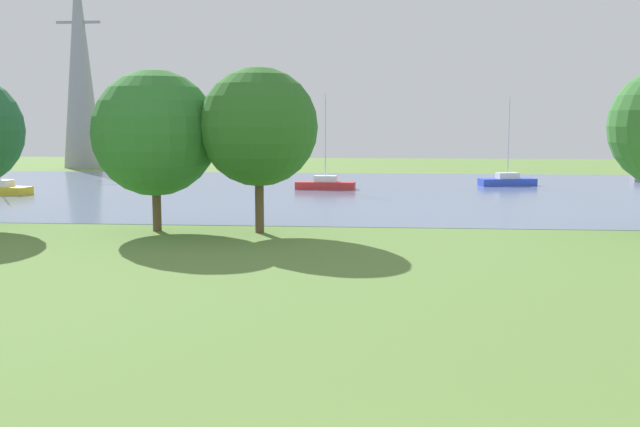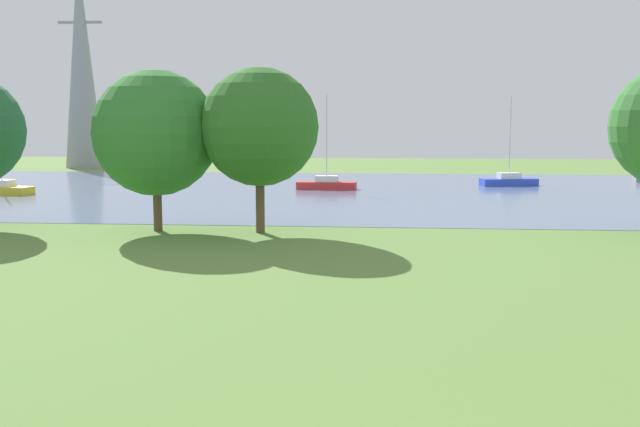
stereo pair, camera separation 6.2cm
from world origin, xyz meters
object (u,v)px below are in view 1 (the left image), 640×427
object	(u,v)px
sailboat_blue	(507,180)
tree_west_near	(155,133)
sailboat_yellow	(1,188)
electricity_pylon	(80,61)
tree_east_far	(259,127)
sailboat_red	(325,184)

from	to	relation	value
sailboat_blue	tree_west_near	xyz separation A→B (m)	(-21.97, -28.28, 4.48)
sailboat_yellow	electricity_pylon	world-z (taller)	electricity_pylon
sailboat_blue	tree_east_far	xyz separation A→B (m)	(-16.69, -28.41, 4.78)
tree_east_far	sailboat_blue	bearing A→B (deg)	59.57
sailboat_red	tree_west_near	bearing A→B (deg)	-105.86
sailboat_red	sailboat_yellow	world-z (taller)	sailboat_red
sailboat_blue	sailboat_yellow	world-z (taller)	sailboat_blue
tree_west_near	electricity_pylon	world-z (taller)	electricity_pylon
sailboat_blue	tree_west_near	size ratio (longest dim) A/B	0.93
tree_east_far	electricity_pylon	bearing A→B (deg)	120.80
electricity_pylon	sailboat_red	bearing A→B (deg)	-39.74
sailboat_blue	electricity_pylon	distance (m)	52.01
sailboat_blue	tree_east_far	world-z (taller)	tree_east_far
sailboat_blue	tree_east_far	size ratio (longest dim) A/B	0.92
electricity_pylon	sailboat_blue	bearing A→B (deg)	-24.41
sailboat_red	electricity_pylon	distance (m)	41.82
tree_east_far	electricity_pylon	world-z (taller)	electricity_pylon
tree_east_far	electricity_pylon	size ratio (longest dim) A/B	0.33
sailboat_red	tree_east_far	xyz separation A→B (m)	(-1.41, -23.71, 4.78)
sailboat_blue	tree_west_near	world-z (taller)	tree_west_near
sailboat_yellow	tree_east_far	bearing A→B (deg)	-37.44
electricity_pylon	tree_west_near	bearing A→B (deg)	-63.88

